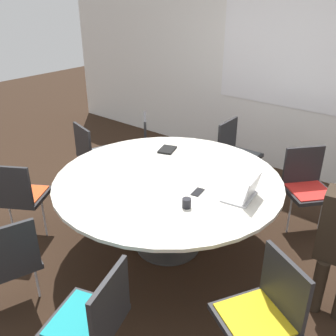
{
  "coord_description": "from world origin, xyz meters",
  "views": [
    {
      "loc": [
        1.91,
        -2.34,
        2.32
      ],
      "look_at": [
        0.0,
        0.0,
        0.86
      ],
      "focal_mm": 40.0,
      "sensor_mm": 36.0,
      "label": 1
    }
  ],
  "objects": [
    {
      "name": "conference_table",
      "position": [
        0.0,
        0.0,
        0.66
      ],
      "size": [
        2.06,
        2.06,
        0.76
      ],
      "color": "#333333",
      "rests_on": "ground_plane"
    },
    {
      "name": "cell_phone",
      "position": [
        0.36,
        -0.05,
        0.76
      ],
      "size": [
        0.09,
        0.15,
        0.01
      ],
      "color": "black",
      "rests_on": "conference_table"
    },
    {
      "name": "chair_2",
      "position": [
        -0.11,
        1.45,
        0.52
      ],
      "size": [
        0.43,
        0.45,
        0.87
      ],
      "rotation": [
        0.0,
        0.0,
        4.74
      ],
      "color": "#262628",
      "rests_on": "ground_plane"
    },
    {
      "name": "chair_8",
      "position": [
        1.3,
        -0.65,
        0.52
      ],
      "size": [
        0.59,
        0.58,
        0.87
      ],
      "rotation": [
        0.0,
        0.0,
        8.92
      ],
      "color": "#262628",
      "rests_on": "ground_plane"
    },
    {
      "name": "chair_4",
      "position": [
        -1.42,
        0.31,
        0.52
      ],
      "size": [
        0.53,
        0.52,
        0.87
      ],
      "rotation": [
        0.0,
        0.0,
        6.02
      ],
      "color": "#262628",
      "rests_on": "ground_plane"
    },
    {
      "name": "spiral_notebook",
      "position": [
        -0.4,
        0.48,
        0.77
      ],
      "size": [
        0.21,
        0.25,
        0.02
      ],
      "color": "black",
      "rests_on": "conference_table"
    },
    {
      "name": "wall_back",
      "position": [
        0.0,
        2.37,
        1.35
      ],
      "size": [
        8.0,
        0.07,
        2.7
      ],
      "color": "silver",
      "rests_on": "ground_plane"
    },
    {
      "name": "coffee_cup",
      "position": [
        0.43,
        -0.3,
        0.79
      ],
      "size": [
        0.07,
        0.07,
        0.08
      ],
      "color": "black",
      "rests_on": "conference_table"
    },
    {
      "name": "laptop",
      "position": [
        0.72,
        0.11,
        0.81
      ],
      "size": [
        0.28,
        0.33,
        0.21
      ],
      "rotation": [
        0.0,
        0.0,
        -1.42
      ],
      "color": "silver",
      "rests_on": "conference_table"
    },
    {
      "name": "chair_6",
      "position": [
        -0.39,
        -1.4,
        0.52
      ],
      "size": [
        0.54,
        0.55,
        0.87
      ],
      "rotation": [
        0.0,
        0.0,
        7.54
      ],
      "color": "#262628",
      "rests_on": "ground_plane"
    },
    {
      "name": "chair_1",
      "position": [
        0.89,
        1.14,
        0.52
      ],
      "size": [
        0.61,
        0.61,
        0.87
      ],
      "rotation": [
        0.0,
        0.0,
        4.01
      ],
      "color": "#262628",
      "rests_on": "ground_plane"
    },
    {
      "name": "handbag",
      "position": [
        -0.68,
        1.46,
        0.14
      ],
      "size": [
        0.36,
        0.16,
        0.28
      ],
      "color": "#661E56",
      "rests_on": "ground_plane"
    },
    {
      "name": "chair_7",
      "position": [
        0.52,
        -1.35,
        0.52
      ],
      "size": [
        0.54,
        0.55,
        0.87
      ],
      "rotation": [
        0.0,
        0.0,
        8.17
      ],
      "color": "#262628",
      "rests_on": "ground_plane"
    },
    {
      "name": "chair_3",
      "position": [
        -1.04,
        1.01,
        0.52
      ],
      "size": [
        0.61,
        0.61,
        0.87
      ],
      "rotation": [
        0.0,
        0.0,
        5.46
      ],
      "color": "#262628",
      "rests_on": "ground_plane"
    },
    {
      "name": "ground_plane",
      "position": [
        0.0,
        0.0,
        0.0
      ],
      "size": [
        16.0,
        16.0,
        0.0
      ],
      "primitive_type": "plane",
      "color": "black"
    },
    {
      "name": "chair_5",
      "position": [
        -1.2,
        -0.82,
        0.52
      ],
      "size": [
        0.59,
        0.59,
        0.87
      ],
      "rotation": [
        0.0,
        0.0,
        6.83
      ],
      "color": "#262628",
      "rests_on": "ground_plane"
    }
  ]
}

